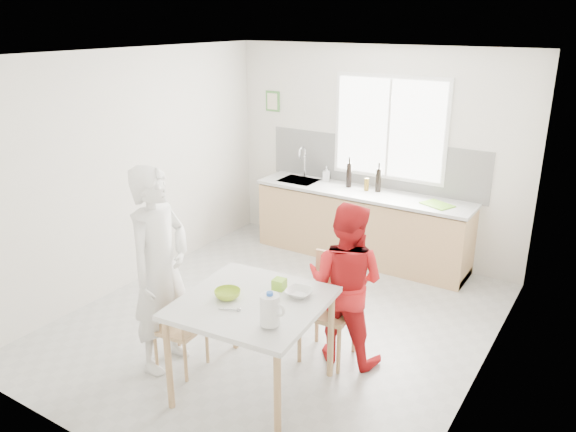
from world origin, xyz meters
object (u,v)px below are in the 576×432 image
object	(u,v)px
person_white	(160,270)
bowl_white	(299,293)
person_red	(346,283)
dining_table	(252,310)
bowl_green	(228,294)
wine_bottle_a	(349,175)
milk_jug	(270,309)
wine_bottle_b	(378,180)
chair_far	(331,302)
chair_left	(186,325)

from	to	relation	value
person_white	bowl_white	bearing A→B (deg)	-78.50
person_red	bowl_white	world-z (taller)	person_red
dining_table	bowl_green	bearing A→B (deg)	-160.87
dining_table	wine_bottle_a	xyz separation A→B (m)	(-0.68, 3.10, 0.31)
person_white	milk_jug	bearing A→B (deg)	-102.62
person_white	dining_table	bearing A→B (deg)	-90.00
bowl_green	milk_jug	bearing A→B (deg)	-18.64
dining_table	milk_jug	world-z (taller)	milk_jug
person_white	bowl_white	distance (m)	1.25
wine_bottle_a	milk_jug	bearing A→B (deg)	-72.97
bowl_white	wine_bottle_b	size ratio (longest dim) A/B	0.73
bowl_white	wine_bottle_a	size ratio (longest dim) A/B	0.68
wine_bottle_b	bowl_green	bearing A→B (deg)	-88.58
chair_far	person_white	size ratio (longest dim) A/B	0.52
chair_left	bowl_green	xyz separation A→B (m)	(0.49, -0.01, 0.44)
wine_bottle_b	person_red	bearing A→B (deg)	-73.15
bowl_green	person_red	bearing A→B (deg)	57.20
person_red	person_white	bearing A→B (deg)	30.37
chair_far	milk_jug	distance (m)	1.20
wine_bottle_a	bowl_white	bearing A→B (deg)	-71.31
person_white	bowl_green	world-z (taller)	person_white
bowl_white	chair_left	bearing A→B (deg)	-160.71
person_red	milk_jug	bearing A→B (deg)	81.86
chair_left	dining_table	bearing A→B (deg)	90.00
chair_far	bowl_green	bearing A→B (deg)	-122.19
chair_far	milk_jug	world-z (taller)	milk_jug
chair_left	bowl_white	xyz separation A→B (m)	(0.96, 0.34, 0.44)
person_white	bowl_green	bearing A→B (deg)	-93.93
bowl_green	wine_bottle_b	world-z (taller)	wine_bottle_b
wine_bottle_a	wine_bottle_b	world-z (taller)	wine_bottle_a
person_white	bowl_green	size ratio (longest dim) A/B	8.68
wine_bottle_a	chair_left	bearing A→B (deg)	-90.11
wine_bottle_a	wine_bottle_b	distance (m)	0.41
person_red	chair_left	bearing A→B (deg)	35.23
chair_left	wine_bottle_a	size ratio (longest dim) A/B	2.55
dining_table	milk_jug	distance (m)	0.49
chair_far	wine_bottle_b	size ratio (longest dim) A/B	3.25
chair_far	person_red	distance (m)	0.26
milk_jug	wine_bottle_b	distance (m)	3.42
wine_bottle_a	person_red	bearing A→B (deg)	-64.09
person_red	wine_bottle_a	xyz separation A→B (m)	(-1.09, 2.24, 0.32)
chair_left	bowl_green	bearing A→B (deg)	84.15
chair_far	bowl_white	bearing A→B (deg)	-94.98
chair_far	wine_bottle_b	xyz separation A→B (m)	(-0.55, 2.26, 0.53)
bowl_green	wine_bottle_b	xyz separation A→B (m)	(-0.08, 3.18, 0.18)
person_white	wine_bottle_b	xyz separation A→B (m)	(0.65, 3.20, 0.14)
chair_left	person_white	size ratio (longest dim) A/B	0.44
person_white	person_red	bearing A→B (deg)	-59.63
dining_table	bowl_white	size ratio (longest dim) A/B	5.54
chair_far	wine_bottle_b	bearing A→B (deg)	98.55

